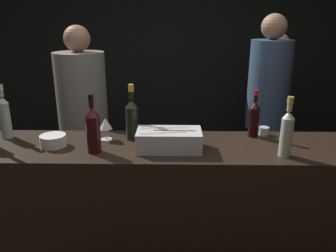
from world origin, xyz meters
The scene contains 14 objects.
wall_back_chalkboard centered at (0.00, 2.38, 1.40)m, with size 6.40×0.06×2.80m.
bar_counter centered at (0.00, 0.28, 0.50)m, with size 2.46×0.56×1.01m.
ice_bin_with_bottles centered at (0.00, 0.22, 1.08)m, with size 0.39×0.21×0.13m.
bowl_white centered at (-0.71, 0.26, 1.05)m, with size 0.16×0.16×0.07m.
wine_glass centered at (-0.41, 0.38, 1.11)m, with size 0.08×0.08×0.15m.
candle_votive centered at (0.65, 0.49, 1.04)m, with size 0.07×0.07×0.06m.
white_wine_bottle centered at (-1.08, 0.41, 1.16)m, with size 0.07×0.07×0.36m.
red_wine_bottle_black_foil centered at (-0.44, 0.17, 1.15)m, with size 0.08×0.08×0.35m.
champagne_bottle centered at (-0.24, 0.40, 1.15)m, with size 0.08×0.08×0.37m.
red_wine_bottle_tall centered at (0.57, 0.46, 1.14)m, with size 0.07×0.07×0.32m.
rose_wine_bottle centered at (0.68, 0.13, 1.16)m, with size 0.07×0.07×0.35m.
person_in_hoodie centered at (-0.74, 1.03, 0.95)m, with size 0.41×0.41×1.72m.
person_blond_tee centered at (0.86, 1.18, 1.02)m, with size 0.35×0.35×1.81m.
person_grey_polo centered at (1.02, 1.57, 0.92)m, with size 0.35×0.35×1.64m.
Camera 1 is at (0.03, -1.64, 1.77)m, focal length 35.00 mm.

